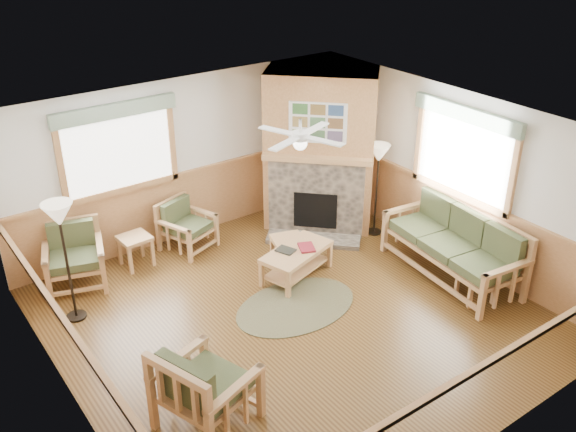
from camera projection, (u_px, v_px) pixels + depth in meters
floor at (294, 317)px, 8.83m from camera, size 6.00×6.00×0.01m
ceiling at (295, 130)px, 7.60m from camera, size 6.00×6.00×0.01m
wall_back at (185, 159)px, 10.37m from camera, size 6.00×0.02×2.70m
wall_front at (484, 352)px, 6.05m from camera, size 6.00×0.02×2.70m
wall_left at (63, 311)px, 6.64m from camera, size 0.02×6.00×2.70m
wall_right at (453, 176)px, 9.78m from camera, size 0.02×6.00×2.70m
wainscot at (295, 283)px, 8.58m from camera, size 6.00×6.00×1.10m
fireplace at (320, 150)px, 10.76m from camera, size 3.11×3.11×2.70m
window_back at (112, 101)px, 9.23m from camera, size 1.90×0.16×1.50m
window_right at (471, 105)px, 9.08m from camera, size 0.16×1.90×1.50m
ceiling_fan at (300, 122)px, 7.99m from camera, size 1.59×1.59×0.36m
sofa at (452, 246)px, 9.56m from camera, size 2.32×1.16×1.03m
armchair_back_left at (74, 257)px, 9.35m from camera, size 1.04×1.04×0.93m
armchair_back_right at (187, 226)px, 10.34m from camera, size 0.93×0.93×0.81m
armchair_left at (206, 386)px, 6.87m from camera, size 1.14×1.14×1.01m
coffee_table at (296, 263)px, 9.65m from camera, size 1.27×0.88×0.46m
end_table_chairs at (136, 251)px, 9.93m from camera, size 0.48×0.46×0.50m
end_table_sofa at (476, 284)px, 9.11m from camera, size 0.56×0.55×0.50m
footstool at (288, 250)px, 10.04m from camera, size 0.60×0.60×0.42m
braided_rug at (296, 306)px, 9.04m from camera, size 1.84×1.84×0.01m
floor_lamp_left at (67, 263)px, 8.42m from camera, size 0.50×0.50×1.75m
floor_lamp_right at (377, 190)px, 10.63m from camera, size 0.42×0.42×1.61m
book_red at (307, 247)px, 9.57m from camera, size 0.32×0.36×0.03m
book_dark at (286, 249)px, 9.51m from camera, size 0.29×0.32×0.03m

